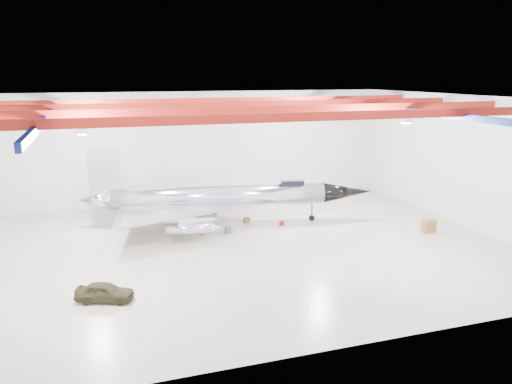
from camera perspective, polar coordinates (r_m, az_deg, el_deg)
name	(u,v)px	position (r m, az deg, el deg)	size (l,w,h in m)	color
floor	(235,248)	(37.44, -2.44, -6.43)	(40.00, 40.00, 0.00)	#B9AD93
wall_back	(194,147)	(50.36, -7.14, 5.07)	(40.00, 40.00, 0.00)	silver
wall_right	(463,161)	(45.50, 22.57, 3.27)	(30.00, 30.00, 0.00)	silver
ceiling	(233,98)	(35.28, -2.61, 10.64)	(40.00, 40.00, 0.00)	#0A0F38
ceiling_structure	(233,108)	(35.31, -2.60, 9.54)	(39.50, 29.50, 1.08)	maroon
jet_aircraft	(219,199)	(42.67, -4.23, -0.80)	(25.09, 16.76, 6.88)	silver
jeep	(105,292)	(30.21, -16.92, -10.88)	(1.32, 3.28, 1.12)	#322F19
desk	(429,226)	(43.21, 19.13, -3.72)	(1.14, 0.57, 1.05)	brown
toolbox_red	(194,219)	(44.25, -7.09, -3.14)	(0.51, 0.41, 0.36)	#A7101B
engine_drum	(228,230)	(40.85, -3.24, -4.36)	(0.55, 0.55, 0.49)	#59595B
parts_bin	(247,220)	(43.78, -1.05, -3.20)	(0.55, 0.44, 0.38)	olive
tool_chest	(282,223)	(42.87, 2.96, -3.57)	(0.43, 0.43, 0.39)	#A7101B
oil_barrel	(202,232)	(40.81, -6.17, -4.52)	(0.54, 0.43, 0.38)	olive
spares_box	(215,212)	(46.21, -4.71, -2.34)	(0.44, 0.44, 0.40)	#59595B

